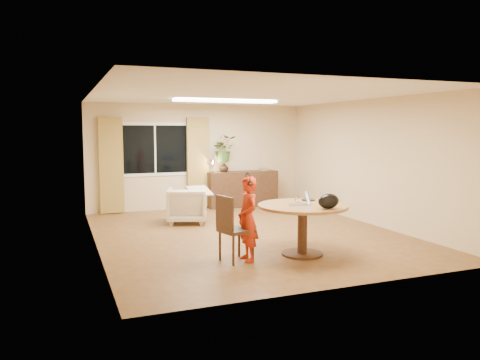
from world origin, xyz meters
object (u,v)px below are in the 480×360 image
(dining_chair, at_px, (236,228))
(sideboard, at_px, (242,189))
(armchair, at_px, (187,205))
(dining_table, at_px, (303,215))
(child, at_px, (248,219))

(dining_chair, distance_m, sideboard, 5.05)
(armchair, bearing_deg, dining_table, 126.56)
(dining_table, relative_size, dining_chair, 1.40)
(child, xyz_separation_m, armchair, (-0.10, 3.15, -0.26))
(dining_table, xyz_separation_m, child, (-0.93, 0.01, 0.01))
(dining_chair, relative_size, child, 0.79)
(dining_chair, bearing_deg, dining_table, -16.44)
(child, relative_size, armchair, 1.55)
(child, bearing_deg, dining_chair, -101.49)
(sideboard, bearing_deg, dining_table, -100.25)
(dining_table, bearing_deg, dining_chair, 177.72)
(sideboard, bearing_deg, armchair, -140.53)
(sideboard, bearing_deg, dining_chair, -112.69)
(child, bearing_deg, dining_table, 89.16)
(dining_table, distance_m, dining_chair, 1.11)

